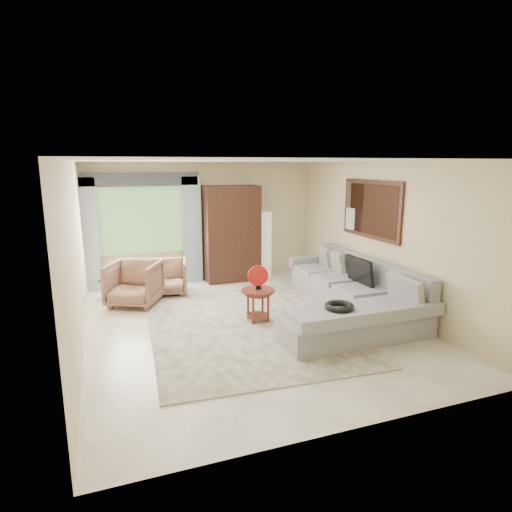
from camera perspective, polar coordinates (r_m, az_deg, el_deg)
name	(u,v)px	position (r m, az deg, el deg)	size (l,w,h in m)	color
ground	(249,324)	(7.03, -0.94, -9.12)	(6.00, 6.00, 0.00)	silver
area_rug	(247,326)	(6.96, -1.26, -9.27)	(3.00, 4.00, 0.02)	beige
sectional_sofa	(351,299)	(7.53, 12.49, -5.66)	(2.30, 3.46, 0.90)	#A7A9B0
tv_screen	(359,271)	(7.69, 13.63, -1.95)	(0.06, 0.74, 0.48)	black
garden_hose	(339,306)	(6.31, 11.06, -6.60)	(0.43, 0.43, 0.09)	black
coffee_table	(258,305)	(7.06, 0.26, -6.51)	(0.55, 0.55, 0.55)	#531B16
red_disc	(258,276)	(6.92, 0.27, -2.64)	(0.34, 0.34, 0.03)	red
armchair_left	(134,283)	(8.17, -15.93, -3.55)	(0.87, 0.89, 0.81)	#825B47
armchair_right	(167,277)	(8.70, -11.72, -2.77)	(0.74, 0.76, 0.69)	#856848
potted_plant	(110,284)	(8.80, -18.92, -3.58)	(0.47, 0.41, 0.52)	#999999
armoire	(232,234)	(9.43, -3.25, 2.98)	(1.20, 0.55, 2.10)	black
floor_lamp	(265,244)	(9.79, 1.15, 1.56)	(0.24, 0.24, 1.50)	silver
window	(141,220)	(9.27, -15.08, 4.61)	(1.80, 0.04, 1.40)	#669E59
curtain_left	(88,236)	(9.18, -21.48, 2.53)	(0.40, 0.08, 2.30)	#9EB7CC
curtain_right	(192,230)	(9.36, -8.53, 3.42)	(0.40, 0.08, 2.30)	#9EB7CC
valance	(139,179)	(9.13, -15.34, 9.85)	(2.40, 0.12, 0.26)	#1E232D
wall_mirror	(371,209)	(8.04, 15.06, 6.03)	(0.05, 1.70, 1.05)	black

